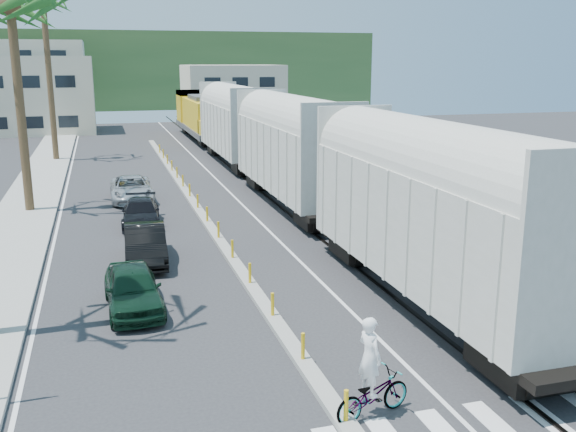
% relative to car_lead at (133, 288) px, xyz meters
% --- Properties ---
extents(ground, '(140.00, 140.00, 0.00)m').
position_rel_car_lead_xyz_m(ground, '(3.94, -7.01, -0.69)').
color(ground, '#28282B').
rests_on(ground, ground).
extents(sidewalk, '(3.00, 90.00, 0.15)m').
position_rel_car_lead_xyz_m(sidewalk, '(-4.56, 17.99, -0.62)').
color(sidewalk, gray).
rests_on(sidewalk, ground).
extents(rails, '(1.56, 100.00, 0.06)m').
position_rel_car_lead_xyz_m(rails, '(8.94, 20.99, -0.66)').
color(rails, black).
rests_on(rails, ground).
extents(median, '(0.45, 60.00, 0.85)m').
position_rel_car_lead_xyz_m(median, '(3.94, 12.95, -0.61)').
color(median, gray).
rests_on(median, ground).
extents(lane_markings, '(9.42, 90.00, 0.01)m').
position_rel_car_lead_xyz_m(lane_markings, '(1.79, 17.99, -0.69)').
color(lane_markings, silver).
rests_on(lane_markings, ground).
extents(freight_train, '(3.00, 60.94, 5.85)m').
position_rel_car_lead_xyz_m(freight_train, '(8.94, 18.48, 2.21)').
color(freight_train, '#BAB8AA').
rests_on(freight_train, ground).
extents(buildings, '(38.00, 27.00, 10.00)m').
position_rel_car_lead_xyz_m(buildings, '(-2.48, 64.65, 3.67)').
color(buildings, beige).
rests_on(buildings, ground).
extents(hillside, '(80.00, 20.00, 12.00)m').
position_rel_car_lead_xyz_m(hillside, '(3.94, 92.99, 5.31)').
color(hillside, '#385628').
rests_on(hillside, ground).
extents(car_lead, '(1.97, 4.21, 1.39)m').
position_rel_car_lead_xyz_m(car_lead, '(0.00, 0.00, 0.00)').
color(car_lead, black).
rests_on(car_lead, ground).
extents(car_second, '(1.83, 4.44, 1.43)m').
position_rel_car_lead_xyz_m(car_second, '(0.72, 4.81, 0.02)').
color(car_second, black).
rests_on(car_second, ground).
extents(car_third, '(2.33, 4.46, 1.22)m').
position_rel_car_lead_xyz_m(car_third, '(0.93, 10.62, -0.08)').
color(car_third, black).
rests_on(car_third, ground).
extents(car_rear, '(2.23, 4.83, 1.34)m').
position_rel_car_lead_xyz_m(car_rear, '(0.79, 16.40, -0.02)').
color(car_rear, '#B3B6B9').
rests_on(car_rear, ground).
extents(cyclist, '(1.70, 2.30, 2.32)m').
position_rel_car_lead_xyz_m(cyclist, '(4.62, -7.78, 0.03)').
color(cyclist, '#9EA0A5').
rests_on(cyclist, ground).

